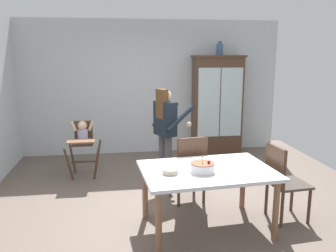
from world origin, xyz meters
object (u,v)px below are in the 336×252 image
at_px(ceramic_vase, 220,49).
at_px(birthday_cake, 203,167).
at_px(high_chair_with_toddler, 83,139).
at_px(dining_chair_right_end, 282,177).
at_px(adult_person, 166,126).
at_px(dining_table, 207,176).
at_px(serving_bowl, 170,171).
at_px(china_cabinet, 217,105).
at_px(dining_chair_far_side, 190,165).

xyz_separation_m(ceramic_vase, birthday_cake, (-1.11, -3.22, -1.33)).
relative_size(high_chair_with_toddler, dining_chair_right_end, 0.99).
xyz_separation_m(adult_person, dining_table, (0.29, -1.41, -0.32)).
bearing_deg(serving_bowl, china_cabinet, 65.59).
bearing_deg(serving_bowl, high_chair_with_toddler, 118.20).
xyz_separation_m(ceramic_vase, adult_person, (-1.33, -1.72, -1.15)).
height_order(ceramic_vase, birthday_cake, ceramic_vase).
height_order(high_chair_with_toddler, dining_chair_right_end, dining_chair_right_end).
xyz_separation_m(adult_person, serving_bowl, (-0.16, -1.50, -0.20)).
height_order(adult_person, dining_chair_right_end, adult_person).
height_order(china_cabinet, serving_bowl, china_cabinet).
relative_size(ceramic_vase, birthday_cake, 0.96).
bearing_deg(dining_chair_far_side, dining_chair_right_end, 138.33).
bearing_deg(birthday_cake, ceramic_vase, 70.92).
distance_m(high_chair_with_toddler, dining_chair_far_side, 2.03).
distance_m(ceramic_vase, birthday_cake, 3.65).
bearing_deg(high_chair_with_toddler, dining_chair_right_end, -36.82).
bearing_deg(china_cabinet, birthday_cake, -108.74).
bearing_deg(high_chair_with_toddler, china_cabinet, 23.21).
xyz_separation_m(dining_table, dining_chair_far_side, (-0.05, 0.73, -0.10)).
xyz_separation_m(adult_person, dining_chair_right_end, (1.26, -1.33, -0.41)).
height_order(birthday_cake, dining_chair_far_side, dining_chair_far_side).
bearing_deg(high_chair_with_toddler, adult_person, -25.42).
relative_size(high_chair_with_toddler, dining_chair_far_side, 0.99).
xyz_separation_m(china_cabinet, birthday_cake, (-1.09, -3.21, -0.21)).
relative_size(china_cabinet, high_chair_with_toddler, 2.11).
distance_m(high_chair_with_toddler, adult_person, 1.49).
xyz_separation_m(china_cabinet, dining_table, (-1.01, -3.13, -0.35)).
bearing_deg(dining_table, china_cabinet, 72.05).
height_order(ceramic_vase, dining_chair_right_end, ceramic_vase).
distance_m(birthday_cake, dining_chair_far_side, 0.85).
height_order(china_cabinet, dining_chair_right_end, china_cabinet).
bearing_deg(china_cabinet, ceramic_vase, 9.29).
distance_m(china_cabinet, birthday_cake, 3.40).
relative_size(dining_table, dining_chair_right_end, 1.65).
xyz_separation_m(china_cabinet, ceramic_vase, (0.02, 0.00, 1.11)).
xyz_separation_m(adult_person, birthday_cake, (0.21, -1.50, -0.17)).
height_order(china_cabinet, adult_person, china_cabinet).
distance_m(high_chair_with_toddler, serving_bowl, 2.43).
height_order(adult_person, serving_bowl, adult_person).
xyz_separation_m(high_chair_with_toddler, birthday_cake, (1.52, -2.14, 0.14)).
height_order(ceramic_vase, adult_person, ceramic_vase).
height_order(dining_table, birthday_cake, birthday_cake).
relative_size(ceramic_vase, dining_chair_far_side, 0.28).
height_order(high_chair_with_toddler, dining_table, high_chair_with_toddler).
bearing_deg(ceramic_vase, dining_chair_far_side, -114.40).
bearing_deg(dining_chair_right_end, serving_bowl, 91.54).
relative_size(adult_person, dining_chair_far_side, 1.59).
height_order(adult_person, birthday_cake, adult_person).
xyz_separation_m(serving_bowl, dining_chair_right_end, (1.42, 0.17, -0.21)).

